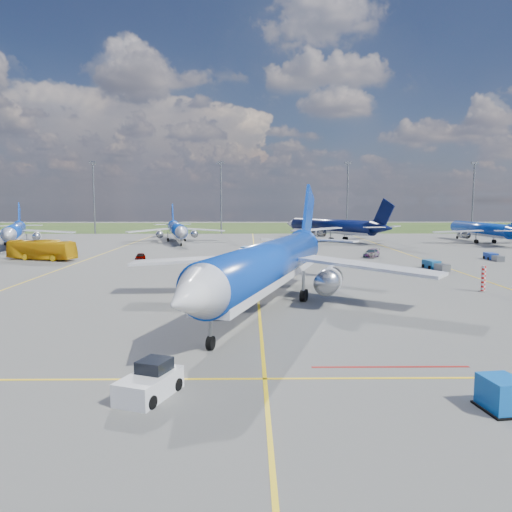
{
  "coord_description": "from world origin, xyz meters",
  "views": [
    {
      "loc": [
        -0.86,
        -48.39,
        10.45
      ],
      "look_at": [
        -0.17,
        9.65,
        4.0
      ],
      "focal_mm": 35.0,
      "sensor_mm": 36.0,
      "label": 1
    }
  ],
  "objects_px": {
    "bg_jet_nw": "(15,246)",
    "service_car_a": "(140,257)",
    "apron_bus": "(42,250)",
    "warning_post": "(483,279)",
    "uld_container": "(502,394)",
    "baggage_tug_c": "(244,250)",
    "pushback_tug": "(150,382)",
    "service_car_c": "(371,253)",
    "bg_jet_n": "(331,240)",
    "main_airliner": "(269,305)",
    "service_car_b": "(276,254)",
    "bg_jet_nnw": "(177,242)",
    "baggage_tug_e": "(493,257)",
    "bg_jet_ne": "(480,243)",
    "baggage_tug_w": "(435,265)"
  },
  "relations": [
    {
      "from": "apron_bus",
      "to": "service_car_b",
      "type": "relative_size",
      "value": 2.57
    },
    {
      "from": "main_airliner",
      "to": "service_car_a",
      "type": "height_order",
      "value": "main_airliner"
    },
    {
      "from": "bg_jet_nw",
      "to": "service_car_a",
      "type": "relative_size",
      "value": 9.42
    },
    {
      "from": "uld_container",
      "to": "baggage_tug_w",
      "type": "distance_m",
      "value": 53.85
    },
    {
      "from": "main_airliner",
      "to": "baggage_tug_c",
      "type": "height_order",
      "value": "main_airliner"
    },
    {
      "from": "baggage_tug_e",
      "to": "main_airliner",
      "type": "bearing_deg",
      "value": -136.17
    },
    {
      "from": "baggage_tug_c",
      "to": "bg_jet_n",
      "type": "bearing_deg",
      "value": 67.28
    },
    {
      "from": "apron_bus",
      "to": "warning_post",
      "type": "bearing_deg",
      "value": -99.01
    },
    {
      "from": "pushback_tug",
      "to": "warning_post",
      "type": "bearing_deg",
      "value": 64.58
    },
    {
      "from": "warning_post",
      "to": "uld_container",
      "type": "distance_m",
      "value": 35.58
    },
    {
      "from": "uld_container",
      "to": "apron_bus",
      "type": "xyz_separation_m",
      "value": [
        -49.48,
        64.35,
        0.96
      ]
    },
    {
      "from": "service_car_c",
      "to": "bg_jet_n",
      "type": "bearing_deg",
      "value": 120.88
    },
    {
      "from": "service_car_c",
      "to": "warning_post",
      "type": "bearing_deg",
      "value": -53.99
    },
    {
      "from": "bg_jet_n",
      "to": "service_car_c",
      "type": "distance_m",
      "value": 39.25
    },
    {
      "from": "bg_jet_nw",
      "to": "baggage_tug_c",
      "type": "xyz_separation_m",
      "value": [
        53.52,
        -15.53,
        0.53
      ]
    },
    {
      "from": "service_car_a",
      "to": "pushback_tug",
      "type": "bearing_deg",
      "value": -83.87
    },
    {
      "from": "service_car_a",
      "to": "baggage_tug_c",
      "type": "relative_size",
      "value": 0.75
    },
    {
      "from": "warning_post",
      "to": "apron_bus",
      "type": "bearing_deg",
      "value": 153.51
    },
    {
      "from": "uld_container",
      "to": "baggage_tug_w",
      "type": "relative_size",
      "value": 0.36
    },
    {
      "from": "warning_post",
      "to": "baggage_tug_c",
      "type": "relative_size",
      "value": 0.57
    },
    {
      "from": "warning_post",
      "to": "uld_container",
      "type": "height_order",
      "value": "warning_post"
    },
    {
      "from": "bg_jet_nw",
      "to": "warning_post",
      "type": "bearing_deg",
      "value": -56.75
    },
    {
      "from": "bg_jet_ne",
      "to": "baggage_tug_w",
      "type": "height_order",
      "value": "bg_jet_ne"
    },
    {
      "from": "bg_jet_ne",
      "to": "baggage_tug_e",
      "type": "distance_m",
      "value": 39.91
    },
    {
      "from": "pushback_tug",
      "to": "service_car_c",
      "type": "height_order",
      "value": "pushback_tug"
    },
    {
      "from": "main_airliner",
      "to": "service_car_c",
      "type": "height_order",
      "value": "main_airliner"
    },
    {
      "from": "service_car_a",
      "to": "baggage_tug_w",
      "type": "distance_m",
      "value": 48.93
    },
    {
      "from": "bg_jet_nnw",
      "to": "apron_bus",
      "type": "xyz_separation_m",
      "value": [
        -18.4,
        -38.17,
        1.8
      ]
    },
    {
      "from": "warning_post",
      "to": "service_car_b",
      "type": "height_order",
      "value": "warning_post"
    },
    {
      "from": "service_car_c",
      "to": "baggage_tug_w",
      "type": "height_order",
      "value": "service_car_c"
    },
    {
      "from": "uld_container",
      "to": "warning_post",
      "type": "bearing_deg",
      "value": 58.32
    },
    {
      "from": "baggage_tug_c",
      "to": "apron_bus",
      "type": "bearing_deg",
      "value": -146.72
    },
    {
      "from": "service_car_c",
      "to": "baggage_tug_e",
      "type": "height_order",
      "value": "service_car_c"
    },
    {
      "from": "apron_bus",
      "to": "service_car_c",
      "type": "distance_m",
      "value": 59.64
    },
    {
      "from": "bg_jet_nnw",
      "to": "main_airliner",
      "type": "bearing_deg",
      "value": -87.88
    },
    {
      "from": "service_car_b",
      "to": "warning_post",
      "type": "bearing_deg",
      "value": -117.96
    },
    {
      "from": "warning_post",
      "to": "bg_jet_n",
      "type": "relative_size",
      "value": 0.07
    },
    {
      "from": "main_airliner",
      "to": "baggage_tug_e",
      "type": "distance_m",
      "value": 55.86
    },
    {
      "from": "bg_jet_n",
      "to": "main_airliner",
      "type": "distance_m",
      "value": 84.3
    },
    {
      "from": "bg_jet_nw",
      "to": "baggage_tug_e",
      "type": "height_order",
      "value": "bg_jet_nw"
    },
    {
      "from": "service_car_b",
      "to": "baggage_tug_e",
      "type": "bearing_deg",
      "value": -66.09
    },
    {
      "from": "warning_post",
      "to": "service_car_c",
      "type": "xyz_separation_m",
      "value": [
        -4.27,
        35.49,
        -0.76
      ]
    },
    {
      "from": "bg_jet_n",
      "to": "bg_jet_nw",
      "type": "bearing_deg",
      "value": -23.18
    },
    {
      "from": "bg_jet_nw",
      "to": "service_car_b",
      "type": "height_order",
      "value": "bg_jet_nw"
    },
    {
      "from": "pushback_tug",
      "to": "service_car_b",
      "type": "bearing_deg",
      "value": 102.22
    },
    {
      "from": "apron_bus",
      "to": "baggage_tug_c",
      "type": "distance_m",
      "value": 37.9
    },
    {
      "from": "bg_jet_nnw",
      "to": "main_airliner",
      "type": "height_order",
      "value": "main_airliner"
    },
    {
      "from": "bg_jet_nw",
      "to": "service_car_a",
      "type": "bearing_deg",
      "value": -60.14
    },
    {
      "from": "uld_container",
      "to": "baggage_tug_c",
      "type": "relative_size",
      "value": 0.4
    },
    {
      "from": "bg_jet_nnw",
      "to": "bg_jet_nw",
      "type": "bearing_deg",
      "value": -177.1
    }
  ]
}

